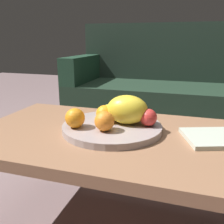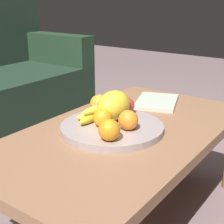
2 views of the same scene
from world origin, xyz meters
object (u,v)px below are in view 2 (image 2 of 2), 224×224
object	(u,v)px
coffee_table	(124,140)
orange_left	(128,120)
orange_right	(109,130)
orange_back	(99,104)
magazine	(157,102)
fruit_bowl	(112,128)
orange_front	(102,118)
melon_large_front	(114,105)
banana_bunch	(95,115)
apple_front	(126,106)

from	to	relation	value
coffee_table	orange_left	size ratio (longest dim) A/B	15.62
orange_left	orange_right	bearing A→B (deg)	-179.83
orange_back	magazine	bearing A→B (deg)	-16.22
orange_left	orange_back	world-z (taller)	orange_back
fruit_bowl	orange_left	world-z (taller)	orange_left
coffee_table	orange_front	size ratio (longest dim) A/B	16.34
melon_large_front	banana_bunch	world-z (taller)	melon_large_front
orange_back	apple_front	xyz separation A→B (m)	(0.06, -0.09, -0.01)
fruit_bowl	magazine	distance (m)	0.40
orange_back	banana_bunch	bearing A→B (deg)	-152.13
orange_back	magazine	distance (m)	0.34
orange_back	apple_front	distance (m)	0.11
fruit_bowl	orange_front	xyz separation A→B (m)	(-0.04, 0.02, 0.05)
fruit_bowl	banana_bunch	xyz separation A→B (m)	(-0.01, 0.07, 0.04)
melon_large_front	apple_front	size ratio (longest dim) A/B	2.40
magazine	banana_bunch	bearing A→B (deg)	153.20
orange_left	coffee_table	bearing A→B (deg)	48.34
fruit_bowl	orange_right	world-z (taller)	orange_right
coffee_table	melon_large_front	bearing A→B (deg)	74.25
banana_bunch	fruit_bowl	bearing A→B (deg)	-85.59
melon_large_front	banana_bunch	bearing A→B (deg)	141.99
orange_left	orange_back	distance (m)	0.21
coffee_table	orange_left	distance (m)	0.12
orange_right	orange_back	size ratio (longest dim) A/B	0.96
orange_right	orange_back	distance (m)	0.28
coffee_table	melon_large_front	world-z (taller)	melon_large_front
orange_front	coffee_table	bearing A→B (deg)	-32.16
melon_large_front	orange_back	size ratio (longest dim) A/B	2.07
orange_right	banana_bunch	world-z (taller)	orange_right
orange_left	orange_front	bearing A→B (deg)	108.83
orange_left	banana_bunch	size ratio (longest dim) A/B	0.40
magazine	coffee_table	bearing A→B (deg)	168.70
banana_bunch	melon_large_front	bearing A→B (deg)	-38.01
orange_left	magazine	xyz separation A→B (m)	(0.40, 0.10, -0.05)
fruit_bowl	banana_bunch	world-z (taller)	banana_bunch
apple_front	banana_bunch	xyz separation A→B (m)	(-0.14, 0.05, -0.01)
magazine	orange_right	bearing A→B (deg)	171.17
apple_front	orange_left	bearing A→B (deg)	-144.42
coffee_table	apple_front	xyz separation A→B (m)	(0.10, 0.05, 0.10)
banana_bunch	orange_front	bearing A→B (deg)	-117.76
banana_bunch	coffee_table	bearing A→B (deg)	-67.85
orange_right	orange_left	bearing A→B (deg)	0.17
melon_large_front	banana_bunch	xyz separation A→B (m)	(-0.06, 0.05, -0.03)
fruit_bowl	banana_bunch	bearing A→B (deg)	94.41
apple_front	magazine	world-z (taller)	apple_front
apple_front	orange_right	bearing A→B (deg)	-158.45
melon_large_front	orange_left	distance (m)	0.12
fruit_bowl	orange_back	xyz separation A→B (m)	(0.08, 0.12, 0.05)
orange_right	apple_front	size ratio (longest dim) A/B	1.12
coffee_table	orange_right	size ratio (longest dim) A/B	15.22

